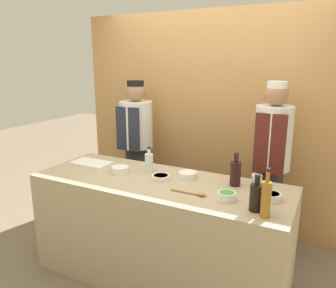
{
  "coord_description": "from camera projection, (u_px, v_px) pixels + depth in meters",
  "views": [
    {
      "loc": [
        1.24,
        -2.25,
        1.87
      ],
      "look_at": [
        0.0,
        0.16,
        1.18
      ],
      "focal_mm": 35.0,
      "sensor_mm": 36.0,
      "label": 1
    }
  ],
  "objects": [
    {
      "name": "bottle_soy",
      "position": [
        256.0,
        197.0,
        2.16
      ],
      "size": [
        0.09,
        0.09,
        0.25
      ],
      "color": "black",
      "rests_on": "counter"
    },
    {
      "name": "bottle_wine",
      "position": [
        235.0,
        173.0,
        2.6
      ],
      "size": [
        0.09,
        0.09,
        0.27
      ],
      "color": "black",
      "rests_on": "counter"
    },
    {
      "name": "cabinet_wall",
      "position": [
        211.0,
        122.0,
        3.72
      ],
      "size": [
        3.17,
        0.18,
        2.4
      ],
      "color": "#B7844C",
      "rests_on": "ground_plane"
    },
    {
      "name": "counter",
      "position": [
        160.0,
        230.0,
        2.84
      ],
      "size": [
        2.16,
        0.79,
        0.9
      ],
      "color": "tan",
      "rests_on": "ground_plane"
    },
    {
      "name": "bottle_clear",
      "position": [
        149.0,
        162.0,
        2.93
      ],
      "size": [
        0.07,
        0.07,
        0.23
      ],
      "color": "silver",
      "rests_on": "counter"
    },
    {
      "name": "sauce_bowl_orange",
      "position": [
        120.0,
        170.0,
        2.9
      ],
      "size": [
        0.15,
        0.15,
        0.06
      ],
      "color": "white",
      "rests_on": "counter"
    },
    {
      "name": "sauce_bowl_yellow",
      "position": [
        160.0,
        177.0,
        2.74
      ],
      "size": [
        0.15,
        0.15,
        0.04
      ],
      "color": "white",
      "rests_on": "counter"
    },
    {
      "name": "ground_plane",
      "position": [
        160.0,
        275.0,
        2.95
      ],
      "size": [
        14.0,
        14.0,
        0.0
      ],
      "primitive_type": "plane",
      "color": "#756651"
    },
    {
      "name": "cutting_board",
      "position": [
        91.0,
        163.0,
        3.16
      ],
      "size": [
        0.38,
        0.22,
        0.02
      ],
      "color": "white",
      "rests_on": "counter"
    },
    {
      "name": "chef_right",
      "position": [
        271.0,
        164.0,
        3.1
      ],
      "size": [
        0.34,
        0.34,
        1.7
      ],
      "color": "#28282D",
      "rests_on": "ground_plane"
    },
    {
      "name": "cup_cream",
      "position": [
        257.0,
        180.0,
        2.6
      ],
      "size": [
        0.08,
        0.08,
        0.09
      ],
      "color": "silver",
      "rests_on": "counter"
    },
    {
      "name": "wooden_spoon",
      "position": [
        194.0,
        193.0,
        2.43
      ],
      "size": [
        0.28,
        0.05,
        0.03
      ],
      "color": "#B2844C",
      "rests_on": "counter"
    },
    {
      "name": "sauce_bowl_green",
      "position": [
        227.0,
        196.0,
        2.35
      ],
      "size": [
        0.14,
        0.14,
        0.06
      ],
      "color": "white",
      "rests_on": "counter"
    },
    {
      "name": "bottle_amber",
      "position": [
        266.0,
        198.0,
        2.06
      ],
      "size": [
        0.06,
        0.06,
        0.33
      ],
      "color": "#9E661E",
      "rests_on": "counter"
    },
    {
      "name": "sauce_bowl_brown",
      "position": [
        271.0,
        196.0,
        2.34
      ],
      "size": [
        0.14,
        0.14,
        0.05
      ],
      "color": "white",
      "rests_on": "counter"
    },
    {
      "name": "sauce_bowl_purple",
      "position": [
        188.0,
        175.0,
        2.79
      ],
      "size": [
        0.15,
        0.15,
        0.05
      ],
      "color": "white",
      "rests_on": "counter"
    },
    {
      "name": "chef_left",
      "position": [
        137.0,
        148.0,
        3.78
      ],
      "size": [
        0.37,
        0.37,
        1.66
      ],
      "color": "#28282D",
      "rests_on": "ground_plane"
    }
  ]
}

